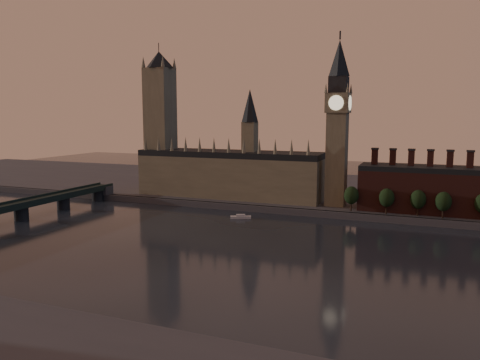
# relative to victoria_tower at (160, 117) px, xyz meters

# --- Properties ---
(ground) EXTENTS (900.00, 900.00, 0.00)m
(ground) POSITION_rel_victoria_tower_xyz_m (120.00, -115.00, -59.09)
(ground) COLOR black
(ground) RESTS_ON ground
(north_bank) EXTENTS (900.00, 182.00, 4.00)m
(north_bank) POSITION_rel_victoria_tower_xyz_m (120.00, 63.04, -57.09)
(north_bank) COLOR #424146
(north_bank) RESTS_ON ground
(palace_of_westminster) EXTENTS (130.00, 30.30, 74.00)m
(palace_of_westminster) POSITION_rel_victoria_tower_xyz_m (55.59, -0.09, -37.46)
(palace_of_westminster) COLOR #797156
(palace_of_westminster) RESTS_ON north_bank
(victoria_tower) EXTENTS (24.00, 24.00, 108.00)m
(victoria_tower) POSITION_rel_victoria_tower_xyz_m (0.00, 0.00, 0.00)
(victoria_tower) COLOR #797156
(victoria_tower) RESTS_ON north_bank
(big_ben) EXTENTS (15.00, 15.00, 107.00)m
(big_ben) POSITION_rel_victoria_tower_xyz_m (130.00, -5.00, -2.26)
(big_ben) COLOR #797156
(big_ben) RESTS_ON north_bank
(chimney_block) EXTENTS (110.00, 25.00, 37.00)m
(chimney_block) POSITION_rel_victoria_tower_xyz_m (200.00, -5.00, -41.27)
(chimney_block) COLOR #4E231E
(chimney_block) RESTS_ON north_bank
(embankment_tree_0) EXTENTS (8.60, 8.60, 14.88)m
(embankment_tree_0) POSITION_rel_victoria_tower_xyz_m (142.01, -19.93, -45.62)
(embankment_tree_0) COLOR black
(embankment_tree_0) RESTS_ON north_bank
(embankment_tree_1) EXTENTS (8.60, 8.60, 14.88)m
(embankment_tree_1) POSITION_rel_victoria_tower_xyz_m (162.08, -20.42, -45.62)
(embankment_tree_1) COLOR black
(embankment_tree_1) RESTS_ON north_bank
(embankment_tree_2) EXTENTS (8.60, 8.60, 14.88)m
(embankment_tree_2) POSITION_rel_victoria_tower_xyz_m (179.00, -19.57, -45.62)
(embankment_tree_2) COLOR black
(embankment_tree_2) RESTS_ON north_bank
(embankment_tree_3) EXTENTS (8.60, 8.60, 14.88)m
(embankment_tree_3) POSITION_rel_victoria_tower_xyz_m (192.10, -21.12, -45.62)
(embankment_tree_3) COLOR black
(embankment_tree_3) RESTS_ON north_bank
(river_boat) EXTENTS (12.58, 7.96, 2.44)m
(river_boat) POSITION_rel_victoria_tower_xyz_m (81.82, -46.30, -58.15)
(river_boat) COLOR #BDBDBD
(river_boat) RESTS_ON ground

